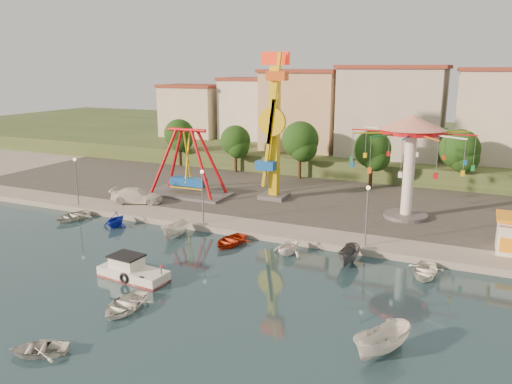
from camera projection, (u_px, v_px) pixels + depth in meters
The scene contains 32 objects.
ground at pixel (209, 296), 34.67m from camera, with size 200.00×200.00×0.00m, color #152F3B.
quay_deck at pixel (380, 154), 89.44m from camera, with size 200.00×100.00×0.60m, color #9E998E.
asphalt_pad at pixel (330, 192), 61.06m from camera, with size 90.00×28.00×0.01m, color #4C4944.
hill_terrace at pixel (385, 144), 93.57m from camera, with size 200.00×60.00×3.00m, color #384C26.
pirate_ship_ride at pixel (188, 164), 58.80m from camera, with size 10.00×5.00×8.00m.
kamikaze_tower at pixel (274, 130), 56.01m from camera, with size 3.34×3.10×16.50m.
wave_swinger at pixel (411, 144), 48.91m from camera, with size 11.60×11.60×10.40m.
lamp_post_0 at pixel (77, 183), 54.96m from camera, with size 0.14×0.14×5.00m, color #59595E.
lamp_post_1 at pixel (203, 198), 48.60m from camera, with size 0.14×0.14×5.00m, color #59595E.
lamp_post_2 at pixel (367, 218), 42.23m from camera, with size 0.14×0.14×5.00m, color #59595E.
tree_0 at pixel (179, 134), 76.39m from camera, with size 4.60×4.60×7.19m.
tree_1 at pixel (235, 141), 71.83m from camera, with size 4.35×4.35×6.80m.
tree_2 at pixel (300, 140), 67.29m from camera, with size 5.02×5.02×7.85m.
tree_3 at pixel (372, 149), 62.12m from camera, with size 4.68×4.68×7.32m.
tree_4 at pixel (460, 149), 60.74m from camera, with size 4.86×4.86×7.60m.
building_0 at pixel (171, 106), 86.52m from camera, with size 9.26×9.53×11.87m, color beige.
building_1 at pixel (247, 115), 86.82m from camera, with size 12.33×9.01×8.63m, color silver.
building_2 at pixel (321, 110), 81.79m from camera, with size 11.95×9.28×11.23m, color tan.
building_3 at pixel (404, 122), 73.75m from camera, with size 12.59×10.50×9.20m, color beige.
building_4 at pixel (504, 124), 71.40m from camera, with size 10.75×9.23×9.24m, color beige.
cabin_motorboat at pixel (132, 272), 37.46m from camera, with size 5.64×2.56×1.93m.
rowboat_a at pixel (124, 305), 32.57m from camera, with size 2.88×4.03×0.83m, color white.
rowboat_b at pixel (39, 349), 27.61m from camera, with size 2.29×3.21×0.67m, color silver.
skiff at pixel (382, 342), 27.32m from camera, with size 1.64×4.35×1.68m, color white.
van at pixel (137, 196), 56.09m from camera, with size 2.32×5.71×1.66m, color white.
moored_boat_0 at pixel (72, 216), 51.94m from camera, with size 2.88×4.03×0.83m, color silver.
moored_boat_1 at pixel (115, 219), 49.61m from camera, with size 2.51×2.91×1.53m, color #1529B8.
moored_boat_2 at pixel (176, 229), 46.79m from camera, with size 1.37×3.64×1.41m, color silver.
moored_boat_3 at pixel (230, 241), 44.60m from camera, with size 2.81×3.94×0.82m, color #B42B0E.
moored_boat_4 at pixel (289, 245), 42.27m from camera, with size 2.67×3.10×1.63m, color white.
moored_boat_5 at pixel (349, 256), 40.22m from camera, with size 1.39×3.69×1.43m, color #515255.
moored_boat_6 at pixel (425, 271), 37.96m from camera, with size 2.75×3.85×0.80m, color white.
Camera 1 is at (16.03, -27.72, 15.49)m, focal length 35.00 mm.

